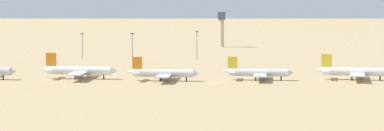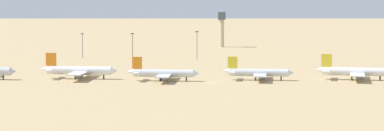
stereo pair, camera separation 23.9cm
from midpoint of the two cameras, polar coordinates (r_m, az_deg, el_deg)
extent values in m
plane|color=tan|center=(356.32, 1.35, -1.25)|extent=(4000.00, 4000.00, 0.00)
cone|color=silver|center=(376.83, -12.42, -0.41)|extent=(3.00, 3.68, 3.50)
cylinder|color=black|center=(378.76, -13.10, -0.83)|extent=(0.64, 0.64, 2.02)
cylinder|color=white|center=(375.46, -7.92, -0.34)|extent=(30.08, 5.31, 3.74)
cone|color=white|center=(371.92, -5.48, -0.37)|extent=(2.99, 3.70, 3.55)
cone|color=white|center=(379.60, -10.31, -0.23)|extent=(3.90, 3.37, 3.18)
cube|color=orange|center=(378.30, -9.86, 0.42)|extent=(4.88, 0.72, 6.08)
cube|color=white|center=(382.33, -9.69, -0.20)|extent=(3.32, 6.51, 0.34)
cube|color=white|center=(375.17, -10.00, -0.32)|extent=(3.32, 6.51, 0.34)
cube|color=white|center=(375.30, -7.78, -0.43)|extent=(7.92, 30.22, 0.52)
cylinder|color=slate|center=(382.00, -7.39, -0.51)|extent=(3.47, 2.23, 2.06)
cylinder|color=slate|center=(368.45, -7.89, -0.75)|extent=(3.47, 2.23, 2.06)
cylinder|color=black|center=(373.23, -6.22, -0.80)|extent=(0.65, 0.65, 2.06)
cylinder|color=black|center=(378.28, -8.04, -0.74)|extent=(0.65, 0.65, 2.06)
cylinder|color=black|center=(373.95, -8.20, -0.82)|extent=(0.65, 0.65, 2.06)
cylinder|color=silver|center=(364.18, -2.03, -0.53)|extent=(27.29, 4.55, 3.40)
cone|color=silver|center=(362.59, 0.28, -0.56)|extent=(2.68, 3.33, 3.23)
cone|color=silver|center=(366.30, -4.32, -0.43)|extent=(3.52, 3.03, 2.89)
cube|color=orange|center=(365.42, -3.88, 0.18)|extent=(4.43, 0.61, 5.52)
cube|color=silver|center=(369.18, -3.79, -0.40)|extent=(2.96, 5.88, 0.31)
cube|color=silver|center=(362.52, -3.96, -0.52)|extent=(2.96, 5.88, 0.31)
cube|color=silver|center=(364.13, -1.90, -0.62)|extent=(6.93, 27.39, 0.48)
cylinder|color=slate|center=(370.44, -1.64, -0.69)|extent=(3.13, 2.00, 1.87)
cylinder|color=slate|center=(357.88, -1.89, -0.92)|extent=(3.13, 2.00, 1.87)
cylinder|color=black|center=(363.31, -0.42, -0.96)|extent=(0.59, 0.59, 1.87)
cylinder|color=black|center=(366.65, -2.19, -0.91)|extent=(0.59, 0.59, 1.87)
cylinder|color=black|center=(362.64, -2.27, -0.98)|extent=(0.59, 0.59, 1.87)
cylinder|color=silver|center=(368.20, 4.66, -0.49)|extent=(26.93, 4.82, 3.35)
cone|color=silver|center=(368.14, 6.92, -0.51)|extent=(2.68, 3.31, 3.18)
cone|color=silver|center=(368.77, 2.40, -0.39)|extent=(3.50, 3.03, 2.85)
cube|color=yellow|center=(368.20, 2.84, 0.21)|extent=(4.37, 0.66, 5.44)
cube|color=silver|center=(371.95, 2.87, -0.36)|extent=(2.99, 5.83, 0.30)
cube|color=silver|center=(365.30, 2.81, -0.47)|extent=(2.99, 5.83, 0.30)
cube|color=silver|center=(368.23, 4.79, -0.57)|extent=(7.16, 27.05, 0.47)
cylinder|color=slate|center=(374.58, 4.94, -0.64)|extent=(3.11, 2.00, 1.84)
cylinder|color=slate|center=(362.11, 4.90, -0.86)|extent=(3.11, 2.00, 1.84)
cylinder|color=black|center=(368.39, 6.24, -0.91)|extent=(0.59, 0.59, 1.84)
cylinder|color=black|center=(370.52, 4.47, -0.85)|extent=(0.59, 0.59, 1.84)
cylinder|color=black|center=(366.53, 4.45, -0.92)|extent=(0.59, 0.59, 1.84)
cylinder|color=white|center=(375.13, 11.33, -0.42)|extent=(29.47, 7.25, 3.66)
cone|color=white|center=(375.03, 8.90, -0.29)|extent=(4.01, 3.54, 3.11)
cube|color=yellow|center=(374.56, 9.38, 0.35)|extent=(4.77, 1.04, 5.94)
cube|color=white|center=(378.64, 9.38, -0.27)|extent=(3.67, 6.53, 0.33)
cube|color=white|center=(371.37, 9.37, -0.39)|extent=(3.67, 6.53, 0.33)
cube|color=white|center=(375.21, 11.46, -0.50)|extent=(9.79, 29.78, 0.51)
cylinder|color=slate|center=(382.19, 11.57, -0.58)|extent=(3.51, 2.40, 2.01)
cylinder|color=slate|center=(368.57, 11.63, -0.82)|extent=(3.51, 2.40, 2.01)
cylinder|color=black|center=(375.87, 13.01, -0.88)|extent=(0.64, 0.64, 2.01)
cylinder|color=black|center=(377.59, 11.10, -0.80)|extent=(0.64, 0.64, 2.01)
cylinder|color=black|center=(373.23, 11.11, -0.88)|extent=(0.64, 0.64, 2.01)
cylinder|color=#C6B793|center=(557.65, 2.07, 2.27)|extent=(3.20, 3.20, 18.74)
cube|color=#4C5660|center=(557.03, 2.08, 3.50)|extent=(5.20, 5.20, 5.28)
cylinder|color=#59595E|center=(447.86, -4.21, 1.20)|extent=(0.36, 0.36, 15.82)
cube|color=#333333|center=(447.28, -4.22, 2.24)|extent=(1.80, 0.50, 0.50)
cylinder|color=#59595E|center=(465.14, 0.33, 1.38)|extent=(0.36, 0.36, 15.72)
cube|color=#333333|center=(464.59, 0.33, 2.38)|extent=(1.80, 0.50, 0.50)
cylinder|color=#59595E|center=(477.41, -7.70, 1.34)|extent=(0.36, 0.36, 14.03)
cube|color=#333333|center=(476.90, -7.71, 2.21)|extent=(1.80, 0.50, 0.50)
camera|label=1|loc=(0.12, -90.02, 0.00)|focal=76.19mm
camera|label=2|loc=(0.12, 89.98, 0.00)|focal=76.19mm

